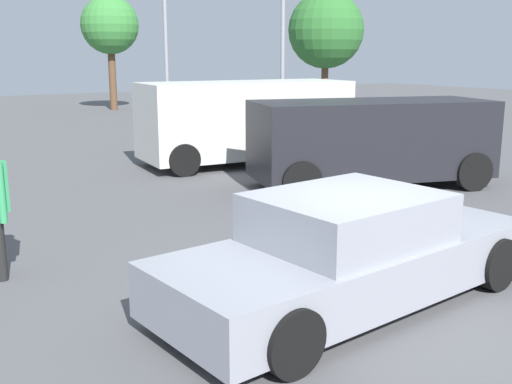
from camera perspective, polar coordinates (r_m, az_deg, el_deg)
The scene contains 8 objects.
ground_plane at distance 7.09m, azimuth 9.74°, elevation -10.29°, with size 80.00×80.00×0.00m, color #515154.
sedan_foreground at distance 6.93m, azimuth 8.85°, elevation -5.63°, with size 4.80×2.22×1.27m.
van_white at distance 15.74m, azimuth -0.96°, elevation 6.82°, with size 5.52×2.57×2.09m.
suv_dark at distance 13.07m, azimuth 10.75°, elevation 4.83°, with size 5.31×3.33×1.82m.
light_post_near at distance 23.77m, azimuth -8.48°, elevation 14.94°, with size 0.44×0.44×5.36m.
light_post_mid at distance 20.94m, azimuth 2.54°, elevation 17.10°, with size 0.44×0.44×6.42m.
tree_back_left at distance 31.34m, azimuth 6.56°, elevation 14.79°, with size 3.75×3.75×5.82m.
tree_back_center at distance 32.14m, azimuth -13.52°, elevation 14.88°, with size 2.86×2.86×5.63m.
Camera 1 is at (-4.47, -4.77, 2.75)m, focal length 42.74 mm.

